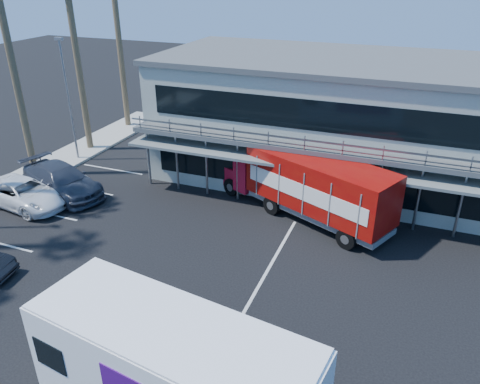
% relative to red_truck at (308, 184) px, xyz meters
% --- Properties ---
extents(ground, '(120.00, 120.00, 0.00)m').
position_rel_red_truck_xyz_m(ground, '(-2.36, -8.80, -1.90)').
color(ground, black).
rests_on(ground, ground).
extents(building, '(22.40, 12.00, 7.30)m').
position_rel_red_truck_xyz_m(building, '(0.64, 6.14, 1.76)').
color(building, '#9EA496').
rests_on(building, ground).
extents(curb_strip, '(3.00, 32.00, 0.16)m').
position_rel_red_truck_xyz_m(curb_strip, '(-17.36, -2.80, -1.82)').
color(curb_strip, '#A5A399').
rests_on(curb_strip, ground).
extents(light_pole_far, '(0.50, 0.25, 8.09)m').
position_rel_red_truck_xyz_m(light_pole_far, '(-16.56, 2.20, 2.60)').
color(light_pole_far, gray).
rests_on(light_pole_far, ground).
extents(red_truck, '(10.32, 6.43, 3.46)m').
position_rel_red_truck_xyz_m(red_truck, '(0.00, 0.00, 0.00)').
color(red_truck, '#A90D26').
rests_on(red_truck, ground).
extents(white_van, '(8.29, 3.88, 3.90)m').
position_rel_red_truck_xyz_m(white_van, '(-0.36, -13.80, 0.17)').
color(white_van, white).
rests_on(white_van, ground).
extents(parked_car_c, '(5.68, 3.20, 1.50)m').
position_rel_red_truck_xyz_m(parked_car_c, '(-14.86, -4.40, -1.15)').
color(parked_car_c, white).
rests_on(parked_car_c, ground).
extents(parked_car_d, '(6.40, 4.18, 1.72)m').
position_rel_red_truck_xyz_m(parked_car_d, '(-13.88, -2.47, -1.04)').
color(parked_car_d, '#333845').
rests_on(parked_car_d, ground).
extents(parked_car_e, '(4.65, 2.66, 1.49)m').
position_rel_red_truck_xyz_m(parked_car_e, '(-14.86, -1.60, -1.15)').
color(parked_car_e, gray).
rests_on(parked_car_e, ground).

